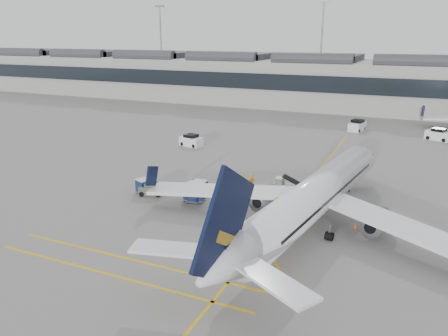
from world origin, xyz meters
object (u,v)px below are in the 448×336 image
at_px(belt_loader, 287,186).
at_px(ramp_agent_b, 254,193).
at_px(ramp_agent_a, 252,183).
at_px(pushback_tug, 151,189).
at_px(airliner_main, 313,198).
at_px(baggage_cart_a, 200,187).

relative_size(belt_loader, ramp_agent_b, 2.36).
height_order(ramp_agent_a, pushback_tug, ramp_agent_a).
height_order(airliner_main, belt_loader, airliner_main).
relative_size(ramp_agent_a, pushback_tug, 0.70).
bearing_deg(belt_loader, ramp_agent_b, -115.40).
height_order(baggage_cart_a, ramp_agent_a, ramp_agent_a).
xyz_separation_m(ramp_agent_b, pushback_tug, (-10.91, -2.89, -0.28)).
bearing_deg(pushback_tug, ramp_agent_b, -3.43).
relative_size(baggage_cart_a, ramp_agent_a, 0.80).
bearing_deg(ramp_agent_a, airliner_main, -83.57).
relative_size(belt_loader, pushback_tug, 1.50).
distance_m(belt_loader, ramp_agent_a, 4.10).
relative_size(baggage_cart_a, ramp_agent_b, 0.88).
xyz_separation_m(belt_loader, ramp_agent_a, (-3.55, -2.00, 0.48)).
distance_m(airliner_main, ramp_agent_b, 8.32).
bearing_deg(airliner_main, ramp_agent_b, 157.98).
xyz_separation_m(airliner_main, belt_loader, (-4.74, 8.62, -2.32)).
bearing_deg(baggage_cart_a, belt_loader, 32.65).
height_order(belt_loader, baggage_cart_a, belt_loader).
bearing_deg(baggage_cart_a, airliner_main, -13.93).
xyz_separation_m(ramp_agent_a, pushback_tug, (-9.62, -5.43, -0.37)).
distance_m(baggage_cart_a, ramp_agent_b, 6.13).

